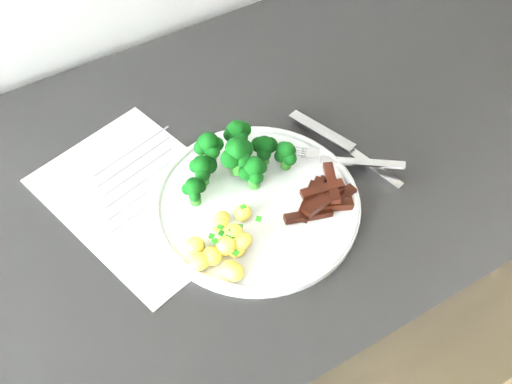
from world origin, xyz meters
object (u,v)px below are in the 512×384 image
recipe_paper (143,197)px  fork (344,159)px  potatoes (226,244)px  counter (231,329)px  beef_strips (322,198)px  broccoli (237,155)px  knife (359,157)px  plate (256,203)px

recipe_paper → fork: 0.27m
recipe_paper → potatoes: size_ratio=3.08×
counter → fork: size_ratio=18.06×
recipe_paper → counter: bearing=-12.9°
recipe_paper → beef_strips: 0.23m
broccoli → knife: broccoli is taller
counter → fork: bearing=-24.9°
counter → recipe_paper: bearing=167.1°
broccoli → recipe_paper: bearing=164.4°
recipe_paper → plate: size_ratio=1.18×
broccoli → fork: size_ratio=1.19×
recipe_paper → broccoli: bearing=-15.6°
plate → fork: (0.13, -0.00, 0.01)m
plate → broccoli: 0.07m
counter → broccoli: 0.50m
plate → counter: bearing=104.9°
plate → knife: knife is taller
potatoes → beef_strips: potatoes is taller
recipe_paper → knife: (0.27, -0.09, 0.01)m
counter → recipe_paper: 0.46m
recipe_paper → beef_strips: bearing=-34.9°
counter → recipe_paper: size_ratio=7.69×
broccoli → fork: (0.13, -0.06, -0.03)m
recipe_paper → plate: plate is taller
beef_strips → fork: size_ratio=0.79×
beef_strips → potatoes: bearing=-179.9°
potatoes → beef_strips: (0.14, 0.00, -0.00)m
counter → beef_strips: size_ratio=22.93×
plate → potatoes: (-0.07, -0.04, 0.02)m
recipe_paper → fork: fork is taller
potatoes → broccoli: bearing=53.9°
counter → plate: size_ratio=9.07×
beef_strips → fork: bearing=31.6°
beef_strips → plate: bearing=148.6°
plate → broccoli: bearing=85.8°
plate → knife: bearing=-2.2°
beef_strips → fork: beef_strips is taller
counter → potatoes: potatoes is taller
fork → recipe_paper: bearing=159.7°
potatoes → fork: size_ratio=0.76×
counter → fork: (0.15, -0.07, 0.47)m
fork → knife: size_ratio=0.72×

